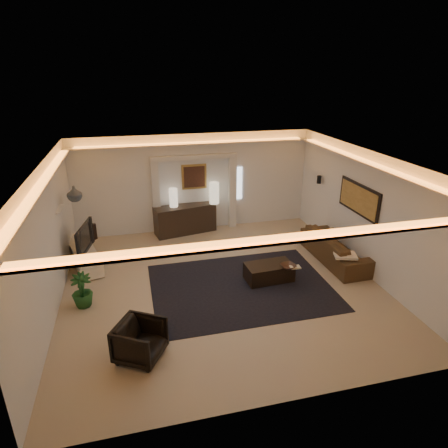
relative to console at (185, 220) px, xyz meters
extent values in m
plane|color=tan|center=(0.35, -3.25, -0.40)|extent=(7.00, 7.00, 0.00)
plane|color=white|center=(0.35, -3.25, 2.50)|extent=(7.00, 7.00, 0.00)
plane|color=white|center=(0.35, 0.25, 1.05)|extent=(7.00, 0.00, 7.00)
plane|color=white|center=(0.35, -6.75, 1.05)|extent=(7.00, 0.00, 7.00)
plane|color=white|center=(-3.15, -3.25, 1.05)|extent=(0.00, 7.00, 7.00)
plane|color=white|center=(3.85, -3.25, 1.05)|extent=(0.00, 7.00, 7.00)
cube|color=silver|center=(0.35, -3.25, 2.22)|extent=(7.00, 7.00, 0.04)
cube|color=white|center=(1.70, 0.23, 0.95)|extent=(0.25, 0.03, 1.00)
cube|color=black|center=(0.75, -3.45, -0.39)|extent=(4.00, 3.00, 0.01)
cube|color=silver|center=(-0.80, 0.15, 0.70)|extent=(0.22, 0.20, 2.20)
cube|color=silver|center=(1.50, 0.15, 0.70)|extent=(0.22, 0.20, 2.20)
cube|color=silver|center=(0.35, 0.15, 1.85)|extent=(2.52, 0.20, 0.12)
cube|color=tan|center=(0.35, 0.22, 1.25)|extent=(0.74, 0.04, 0.74)
cube|color=#4C2D1E|center=(0.35, 0.19, 1.25)|extent=(0.62, 0.02, 0.62)
cube|color=black|center=(3.82, -2.95, 1.30)|extent=(0.04, 1.64, 0.74)
cube|color=tan|center=(3.79, -2.95, 1.30)|extent=(0.02, 1.50, 0.62)
cylinder|color=black|center=(3.73, -1.05, 1.28)|extent=(0.12, 0.12, 0.22)
cube|color=silver|center=(-3.09, -1.85, 1.25)|extent=(0.10, 0.55, 0.04)
cube|color=black|center=(0.00, 0.00, 0.00)|extent=(1.88, 0.91, 0.90)
cylinder|color=#FFEAC9|center=(-0.31, 0.00, 0.69)|extent=(0.29, 0.29, 0.54)
cylinder|color=#F6E9C0|center=(0.90, 0.00, 0.69)|extent=(0.30, 0.30, 0.64)
cube|color=white|center=(-2.80, -1.36, -0.18)|extent=(1.07, 2.15, 0.39)
imported|color=black|center=(-2.80, -1.57, 0.40)|extent=(1.22, 0.40, 0.70)
cylinder|color=black|center=(-2.54, -0.84, 0.24)|extent=(0.16, 0.16, 0.41)
imported|color=slate|center=(-2.80, -1.38, 1.46)|extent=(0.36, 0.36, 0.37)
imported|color=#1D4F20|center=(-2.65, -3.38, -0.03)|extent=(0.49, 0.49, 0.74)
imported|color=#462C23|center=(3.50, -2.74, -0.06)|extent=(2.35, 0.96, 0.68)
cube|color=silver|center=(3.26, -3.55, 0.15)|extent=(0.61, 0.55, 0.06)
cube|color=gray|center=(3.50, -2.50, 0.15)|extent=(0.19, 0.39, 0.37)
cube|color=black|center=(1.47, -3.30, -0.20)|extent=(1.11, 0.65, 0.40)
imported|color=#3C2A21|center=(1.82, -3.56, 0.05)|extent=(0.41, 0.41, 0.08)
cube|color=beige|center=(1.98, -3.59, 0.02)|extent=(0.24, 0.18, 0.03)
imported|color=black|center=(-1.55, -5.25, -0.06)|extent=(1.02, 1.01, 0.68)
camera|label=1|loc=(-1.45, -10.75, 4.22)|focal=31.00mm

